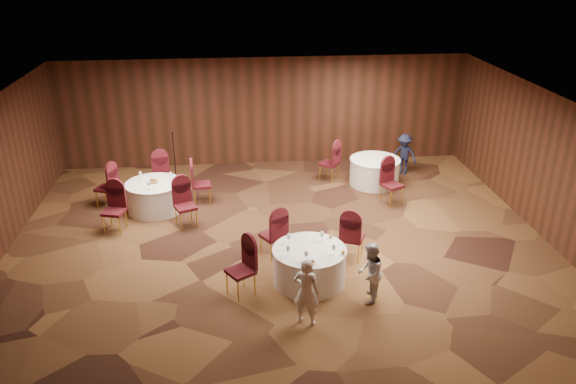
{
  "coord_description": "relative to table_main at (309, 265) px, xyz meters",
  "views": [
    {
      "loc": [
        -0.97,
        -11.15,
        6.16
      ],
      "look_at": [
        0.2,
        0.2,
        1.1
      ],
      "focal_mm": 35.0,
      "sensor_mm": 36.0,
      "label": 1
    }
  ],
  "objects": [
    {
      "name": "room_shell",
      "position": [
        -0.42,
        1.76,
        1.59
      ],
      "size": [
        12.0,
        12.0,
        12.0
      ],
      "color": "silver",
      "rests_on": "ground"
    },
    {
      "name": "table_main",
      "position": [
        0.0,
        0.0,
        0.0
      ],
      "size": [
        1.45,
        1.45,
        0.74
      ],
      "color": "white",
      "rests_on": "ground"
    },
    {
      "name": "man_c",
      "position": [
        3.51,
        5.42,
        0.22
      ],
      "size": [
        0.88,
        0.83,
        1.2
      ],
      "primitive_type": "imported",
      "rotation": [
        0.0,
        0.0,
        5.62
      ],
      "color": "black",
      "rests_on": "ground"
    },
    {
      "name": "tabletop_main",
      "position": [
        0.13,
        -0.1,
        0.47
      ],
      "size": [
        1.16,
        1.1,
        0.22
      ],
      "color": "silver",
      "rests_on": "table_main"
    },
    {
      "name": "mic_stand",
      "position": [
        -3.01,
        5.27,
        0.06
      ],
      "size": [
        0.24,
        0.24,
        1.51
      ],
      "color": "black",
      "rests_on": "ground"
    },
    {
      "name": "table_left",
      "position": [
        -3.4,
        3.66,
        0.0
      ],
      "size": [
        1.39,
        1.39,
        0.74
      ],
      "color": "white",
      "rests_on": "ground"
    },
    {
      "name": "chairs_main",
      "position": [
        -0.32,
        0.55,
        0.12
      ],
      "size": [
        3.09,
        2.07,
        1.0
      ],
      "color": "#3C0C0D",
      "rests_on": "ground"
    },
    {
      "name": "chairs_left",
      "position": [
        -3.4,
        3.67,
        0.12
      ],
      "size": [
        3.01,
        2.98,
        1.0
      ],
      "color": "#3C0C0D",
      "rests_on": "ground"
    },
    {
      "name": "tabletop_right",
      "position": [
        2.67,
        4.5,
        0.52
      ],
      "size": [
        0.08,
        0.08,
        0.22
      ],
      "color": "silver",
      "rests_on": "table_right"
    },
    {
      "name": "chairs_right",
      "position": [
        1.96,
        4.33,
        0.12
      ],
      "size": [
        2.05,
        2.41,
        1.0
      ],
      "color": "#3C0C0D",
      "rests_on": "ground"
    },
    {
      "name": "ground",
      "position": [
        -0.42,
        1.76,
        -0.38
      ],
      "size": [
        12.0,
        12.0,
        0.0
      ],
      "primitive_type": "plane",
      "color": "black",
      "rests_on": "ground"
    },
    {
      "name": "woman_a",
      "position": [
        -0.23,
        -1.3,
        0.27
      ],
      "size": [
        0.56,
        0.48,
        1.3
      ],
      "primitive_type": "imported",
      "rotation": [
        0.0,
        0.0,
        2.69
      ],
      "color": "silver",
      "rests_on": "ground"
    },
    {
      "name": "tabletop_left",
      "position": [
        -3.39,
        3.65,
        0.45
      ],
      "size": [
        0.84,
        0.74,
        0.22
      ],
      "color": "silver",
      "rests_on": "table_left"
    },
    {
      "name": "table_right",
      "position": [
        2.48,
        4.74,
        0.0
      ],
      "size": [
        1.39,
        1.39,
        0.74
      ],
      "color": "white",
      "rests_on": "ground"
    },
    {
      "name": "woman_b",
      "position": [
        1.02,
        -0.76,
        0.23
      ],
      "size": [
        0.64,
        0.71,
        1.2
      ],
      "primitive_type": "imported",
      "rotation": [
        0.0,
        0.0,
        4.34
      ],
      "color": "#BCBBC1",
      "rests_on": "ground"
    }
  ]
}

